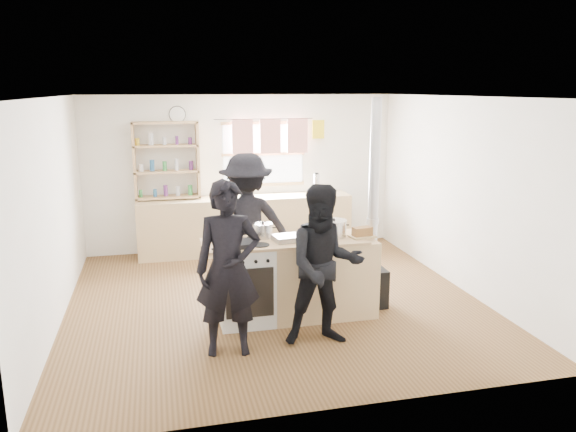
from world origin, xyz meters
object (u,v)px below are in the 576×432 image
at_px(roast_tray, 288,238).
at_px(person_near_left, 228,269).
at_px(flue_heater, 372,254).
at_px(thermos, 316,184).
at_px(stockpot_stove, 263,230).
at_px(stockpot_counter, 334,228).
at_px(cooking_island, 297,278).
at_px(person_near_right, 325,266).
at_px(bread_board, 362,233).
at_px(skillet_greens, 239,243).
at_px(person_far, 247,225).

xyz_separation_m(roast_tray, person_near_left, (-0.76, -0.68, -0.09)).
height_order(roast_tray, person_near_left, person_near_left).
distance_m(roast_tray, flue_heater, 1.12).
relative_size(thermos, person_near_left, 0.19).
distance_m(stockpot_stove, stockpot_counter, 0.82).
relative_size(cooking_island, roast_tray, 5.46).
xyz_separation_m(person_near_left, person_near_right, (0.98, -0.01, -0.04)).
relative_size(bread_board, person_near_right, 0.18).
height_order(stockpot_stove, person_near_right, person_near_right).
distance_m(skillet_greens, flue_heater, 1.67).
bearing_deg(person_far, person_near_left, 74.00).
height_order(skillet_greens, flue_heater, flue_heater).
bearing_deg(person_far, person_near_right, 107.50).
distance_m(stockpot_stove, person_far, 0.75).
relative_size(flue_heater, person_near_left, 1.43).
bearing_deg(stockpot_counter, bread_board, -18.86).
height_order(bread_board, person_far, person_far).
bearing_deg(bread_board, person_near_left, -158.75).
distance_m(roast_tray, person_near_left, 1.02).
bearing_deg(person_near_right, bread_board, 49.80).
bearing_deg(thermos, flue_heater, -91.59).
height_order(cooking_island, stockpot_stove, stockpot_stove).
bearing_deg(person_far, stockpot_stove, 94.43).
height_order(thermos, stockpot_counter, thermos).
bearing_deg(thermos, person_near_left, -118.63).
bearing_deg(stockpot_counter, roast_tray, -173.77).
distance_m(person_near_right, person_far, 1.72).
height_order(cooking_island, flue_heater, flue_heater).
relative_size(stockpot_counter, person_near_left, 0.17).
distance_m(cooking_island, roast_tray, 0.51).
distance_m(thermos, person_far, 2.37).
distance_m(flue_heater, person_far, 1.61).
height_order(stockpot_counter, person_near_right, person_near_right).
bearing_deg(stockpot_stove, cooking_island, -24.97).
height_order(stockpot_counter, bread_board, stockpot_counter).
relative_size(stockpot_stove, bread_board, 0.76).
bearing_deg(person_near_left, stockpot_stove, 65.41).
relative_size(cooking_island, skillet_greens, 4.32).
bearing_deg(stockpot_counter, flue_heater, 11.47).
bearing_deg(thermos, stockpot_counter, -102.07).
relative_size(cooking_island, person_far, 1.09).
xyz_separation_m(thermos, cooking_island, (-1.03, -2.77, -0.60)).
height_order(skillet_greens, roast_tray, roast_tray).
bearing_deg(stockpot_stove, bread_board, -12.86).
xyz_separation_m(thermos, roast_tray, (-1.14, -2.81, -0.10)).
relative_size(thermos, bread_board, 1.08).
relative_size(roast_tray, stockpot_stove, 1.55).
distance_m(flue_heater, person_near_left, 2.03).
relative_size(thermos, flue_heater, 0.13).
relative_size(skillet_greens, stockpot_counter, 1.55).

